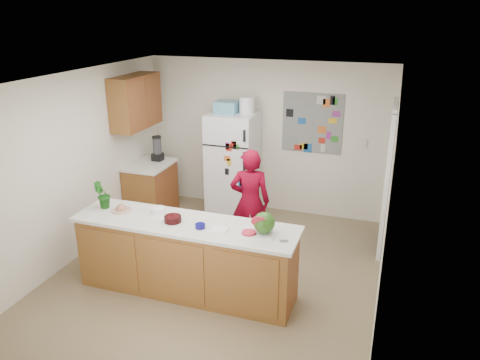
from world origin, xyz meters
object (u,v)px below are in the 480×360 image
(person, at_px, (250,202))
(cherry_bowl, at_px, (173,219))
(watermelon, at_px, (264,223))
(refrigerator, at_px, (233,164))

(person, height_order, cherry_bowl, person)
(watermelon, relative_size, cherry_bowl, 1.20)
(cherry_bowl, bearing_deg, refrigerator, 92.72)
(refrigerator, bearing_deg, cherry_bowl, -87.28)
(refrigerator, distance_m, watermelon, 2.66)
(person, xyz_separation_m, watermelon, (0.53, -1.18, 0.30))
(person, height_order, watermelon, person)
(person, bearing_deg, refrigerator, -75.82)
(refrigerator, height_order, cherry_bowl, refrigerator)
(refrigerator, bearing_deg, person, -60.66)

